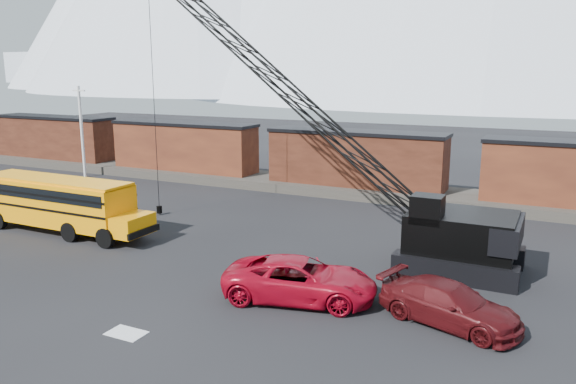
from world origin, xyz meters
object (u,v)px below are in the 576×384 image
school_bus (60,202)px  maroon_suv (449,304)px  red_pickup (300,280)px  crawler_crane (279,82)px

school_bus → maroon_suv: school_bus is taller
red_pickup → maroon_suv: size_ratio=1.17×
maroon_suv → crawler_crane: size_ratio=0.24×
red_pickup → crawler_crane: 11.93m
maroon_suv → crawler_crane: (-10.79, 7.22, 7.88)m
school_bus → crawler_crane: size_ratio=0.51×
red_pickup → crawler_crane: (-4.85, 7.62, 7.79)m
school_bus → red_pickup: size_ratio=1.85×
school_bus → red_pickup: school_bus is taller
red_pickup → maroon_suv: red_pickup is taller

